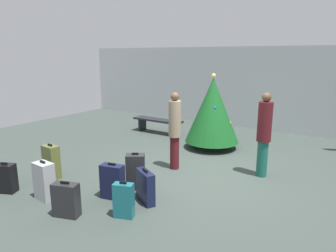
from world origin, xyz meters
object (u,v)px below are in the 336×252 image
Objects in this scene: suitcase_6 at (112,182)px; suitcase_7 at (145,187)px; traveller_0 at (175,129)px; suitcase_1 at (51,162)px; holiday_tree at (213,110)px; suitcase_2 at (66,200)px; suitcase_3 at (44,181)px; waiting_bench at (158,122)px; suitcase_4 at (6,178)px; suitcase_5 at (136,172)px; traveller_1 at (264,133)px; suitcase_0 at (124,200)px.

suitcase_6 is 0.63m from suitcase_7.
traveller_0 is 2.77m from suitcase_1.
holiday_tree reaches higher than suitcase_2.
suitcase_1 is 1.04m from suitcase_3.
holiday_tree reaches higher than waiting_bench.
suitcase_1 reaches higher than suitcase_4.
suitcase_1 is 1.94m from suitcase_5.
suitcase_6 is (-1.95, -2.59, -0.65)m from traveller_1.
suitcase_3 is 0.91m from suitcase_4.
suitcase_3 reaches higher than suitcase_4.
suitcase_7 is (0.47, -1.71, -0.66)m from traveller_0.
suitcase_2 is 0.97× the size of suitcase_7.
suitcase_1 is 1.02× the size of suitcase_5.
waiting_bench is at bearing 166.56° from holiday_tree.
suitcase_3 is at bearing -131.78° from traveller_1.
suitcase_1 is at bearing 150.64° from suitcase_2.
waiting_bench is 5.03m from suitcase_7.
suitcase_0 is at bearing -83.28° from holiday_tree.
traveller_1 is 4.58m from suitcase_1.
traveller_0 is 2.96× the size of suitcase_4.
suitcase_3 is (-0.83, 0.19, 0.07)m from suitcase_2.
suitcase_1 is 1.02× the size of suitcase_3.
suitcase_5 is (-0.04, -1.36, -0.60)m from traveller_0.
suitcase_4 is 2.74m from suitcase_7.
suitcase_0 is (0.50, -2.32, -0.66)m from traveller_0.
traveller_0 is 1.89m from suitcase_7.
waiting_bench is at bearing 94.71° from suitcase_1.
suitcase_3 is (-1.13, -2.63, -0.60)m from traveller_0.
suitcase_1 reaches higher than suitcase_6.
traveller_0 is 1.94m from traveller_1.
suitcase_4 is (-0.88, -0.23, -0.07)m from suitcase_3.
suitcase_5 is (1.85, 0.56, -0.01)m from suitcase_1.
suitcase_1 is 0.95m from suitcase_4.
suitcase_2 is at bearing -96.13° from traveller_0.
suitcase_2 is (-0.80, -0.50, -0.01)m from suitcase_0.
suitcase_4 is at bearing -165.66° from suitcase_3.
suitcase_3 reaches higher than suitcase_7.
suitcase_0 is at bearing -60.62° from suitcase_5.
traveller_1 reaches higher than suitcase_7.
suitcase_2 is at bearing -29.36° from suitcase_1.
suitcase_4 is at bearing -167.96° from suitcase_0.
holiday_tree is at bearing 67.46° from suitcase_4.
suitcase_7 is at bearing 24.86° from suitcase_4.
traveller_0 reaches higher than suitcase_6.
traveller_0 is 2.60× the size of suitcase_6.
suitcase_6 is (-0.13, -1.92, -0.63)m from traveller_0.
suitcase_1 is (0.37, -4.44, -0.01)m from waiting_bench.
suitcase_2 is (-2.13, -3.49, -0.69)m from traveller_1.
waiting_bench is 4.92m from suitcase_6.
traveller_1 is 3.04× the size of suitcase_4.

